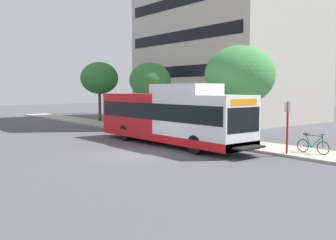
{
  "coord_description": "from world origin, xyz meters",
  "views": [
    {
      "loc": [
        -10.63,
        -16.18,
        3.34
      ],
      "look_at": [
        2.89,
        0.82,
        1.6
      ],
      "focal_mm": 41.02,
      "sensor_mm": 36.0,
      "label": 1
    }
  ],
  "objects_px": {
    "transit_bus": "(170,117)",
    "street_tree_far_block": "(99,78)",
    "street_tree_near_stop": "(240,75)",
    "bus_stop_sign_pole": "(287,123)",
    "bicycle_parked": "(313,145)",
    "street_tree_mid_block": "(150,80)"
  },
  "relations": [
    {
      "from": "transit_bus",
      "to": "street_tree_near_stop",
      "type": "xyz_separation_m",
      "value": [
        4.02,
        -1.92,
        2.5
      ]
    },
    {
      "from": "transit_bus",
      "to": "bus_stop_sign_pole",
      "type": "bearing_deg",
      "value": -73.23
    },
    {
      "from": "bicycle_parked",
      "to": "bus_stop_sign_pole",
      "type": "bearing_deg",
      "value": 142.98
    },
    {
      "from": "street_tree_mid_block",
      "to": "street_tree_near_stop",
      "type": "bearing_deg",
      "value": -91.33
    },
    {
      "from": "bicycle_parked",
      "to": "street_tree_near_stop",
      "type": "xyz_separation_m",
      "value": [
        0.93,
        5.65,
        3.65
      ]
    },
    {
      "from": "bus_stop_sign_pole",
      "to": "bicycle_parked",
      "type": "bearing_deg",
      "value": -37.02
    },
    {
      "from": "bicycle_parked",
      "to": "street_tree_mid_block",
      "type": "relative_size",
      "value": 0.33
    },
    {
      "from": "transit_bus",
      "to": "street_tree_mid_block",
      "type": "xyz_separation_m",
      "value": [
        4.25,
        7.94,
        2.37
      ]
    },
    {
      "from": "street_tree_mid_block",
      "to": "bus_stop_sign_pole",
      "type": "bearing_deg",
      "value": -98.55
    },
    {
      "from": "transit_bus",
      "to": "street_tree_mid_block",
      "type": "relative_size",
      "value": 2.27
    },
    {
      "from": "transit_bus",
      "to": "street_tree_near_stop",
      "type": "relative_size",
      "value": 2.07
    },
    {
      "from": "transit_bus",
      "to": "street_tree_far_block",
      "type": "relative_size",
      "value": 2.06
    },
    {
      "from": "street_tree_near_stop",
      "to": "bicycle_parked",
      "type": "bearing_deg",
      "value": -99.4
    },
    {
      "from": "bus_stop_sign_pole",
      "to": "street_tree_mid_block",
      "type": "bearing_deg",
      "value": 81.45
    },
    {
      "from": "bicycle_parked",
      "to": "street_tree_far_block",
      "type": "bearing_deg",
      "value": 87.06
    },
    {
      "from": "street_tree_near_stop",
      "to": "street_tree_far_block",
      "type": "xyz_separation_m",
      "value": [
        0.32,
        18.71,
        0.26
      ]
    },
    {
      "from": "bus_stop_sign_pole",
      "to": "street_tree_near_stop",
      "type": "bearing_deg",
      "value": 67.79
    },
    {
      "from": "bus_stop_sign_pole",
      "to": "street_tree_near_stop",
      "type": "relative_size",
      "value": 0.44
    },
    {
      "from": "bus_stop_sign_pole",
      "to": "bicycle_parked",
      "type": "distance_m",
      "value": 1.7
    },
    {
      "from": "transit_bus",
      "to": "street_tree_far_block",
      "type": "xyz_separation_m",
      "value": [
        4.34,
        16.79,
        2.76
      ]
    },
    {
      "from": "bicycle_parked",
      "to": "street_tree_near_stop",
      "type": "distance_m",
      "value": 6.79
    },
    {
      "from": "transit_bus",
      "to": "bicycle_parked",
      "type": "height_order",
      "value": "transit_bus"
    }
  ]
}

